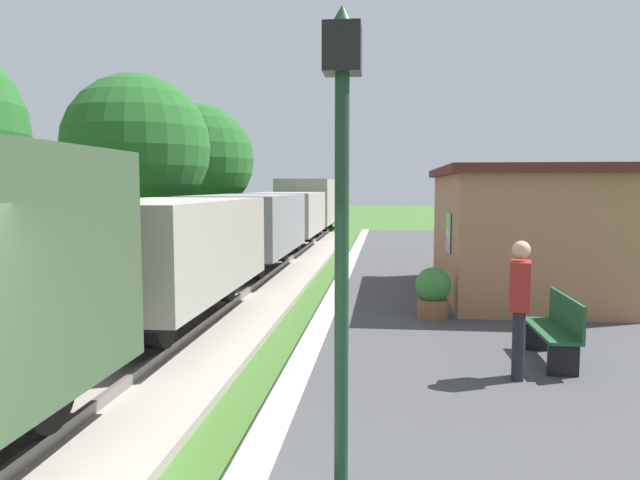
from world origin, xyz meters
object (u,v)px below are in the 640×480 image
(bench_down_platform, at_px, (460,248))
(tree_field_left, at_px, (137,148))
(station_hut, at_px, (518,230))
(lamp_post_near, at_px, (342,162))
(tree_field_distant, at_px, (199,159))
(freight_train, at_px, (269,220))
(person_waiting, at_px, (520,304))
(potted_planter, at_px, (433,292))
(bench_near_hut, at_px, (556,328))

(bench_down_platform, relative_size, tree_field_left, 0.25)
(station_hut, height_order, bench_down_platform, station_hut)
(station_hut, height_order, lamp_post_near, lamp_post_near)
(bench_down_platform, relative_size, tree_field_distant, 0.25)
(freight_train, bearing_deg, station_hut, -42.32)
(person_waiting, bearing_deg, bench_down_platform, -79.96)
(potted_planter, bearing_deg, bench_near_hut, -61.23)
(bench_down_platform, xyz_separation_m, person_waiting, (-0.65, -11.29, 0.46))
(tree_field_left, bearing_deg, freight_train, 27.46)
(tree_field_left, xyz_separation_m, tree_field_distant, (-0.24, 6.83, -0.04))
(station_hut, height_order, potted_planter, station_hut)
(station_hut, relative_size, person_waiting, 3.39)
(person_waiting, relative_size, lamp_post_near, 0.46)
(station_hut, bearing_deg, potted_planter, -127.11)
(person_waiting, bearing_deg, station_hut, -88.35)
(person_waiting, bearing_deg, bench_near_hut, -117.81)
(bench_down_platform, height_order, potted_planter, potted_planter)
(freight_train, distance_m, tree_field_distant, 6.69)
(freight_train, distance_m, potted_planter, 10.11)
(bench_near_hut, xyz_separation_m, tree_field_distant, (-10.15, 16.39, 3.04))
(person_waiting, height_order, tree_field_left, tree_field_left)
(potted_planter, distance_m, lamp_post_near, 6.70)
(station_hut, bearing_deg, tree_field_distant, 134.11)
(freight_train, xyz_separation_m, person_waiting, (5.55, -12.24, -0.32))
(bench_near_hut, bearing_deg, station_hut, 83.55)
(bench_near_hut, bearing_deg, bench_down_platform, 90.00)
(freight_train, relative_size, person_waiting, 22.92)
(station_hut, distance_m, bench_near_hut, 5.41)
(lamp_post_near, distance_m, tree_field_left, 15.12)
(person_waiting, bearing_deg, freight_train, -52.26)
(lamp_post_near, relative_size, tree_field_distant, 0.61)
(bench_down_platform, bearing_deg, freight_train, 171.29)
(lamp_post_near, bearing_deg, person_waiting, 55.80)
(bench_near_hut, distance_m, tree_field_distant, 19.52)
(freight_train, height_order, lamp_post_near, lamp_post_near)
(station_hut, bearing_deg, bench_near_hut, -96.45)
(potted_planter, xyz_separation_m, tree_field_distant, (-8.72, 13.78, 3.03))
(bench_near_hut, xyz_separation_m, tree_field_left, (-9.91, 9.56, 3.08))
(station_hut, xyz_separation_m, lamp_post_near, (-3.22, -8.95, 1.15))
(bench_down_platform, relative_size, lamp_post_near, 0.41)
(potted_planter, xyz_separation_m, tree_field_left, (-8.48, 6.95, 3.08))
(lamp_post_near, bearing_deg, potted_planter, 79.23)
(freight_train, relative_size, tree_field_distant, 6.45)
(potted_planter, distance_m, tree_field_left, 11.39)
(freight_train, relative_size, station_hut, 6.76)
(tree_field_left, bearing_deg, tree_field_distant, 92.03)
(bench_near_hut, bearing_deg, tree_field_left, 136.03)
(freight_train, xyz_separation_m, station_hut, (6.80, -6.19, 0.15))
(potted_planter, xyz_separation_m, lamp_post_near, (-1.19, -6.26, 2.08))
(bench_down_platform, xyz_separation_m, lamp_post_near, (-2.62, -14.19, 2.08))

